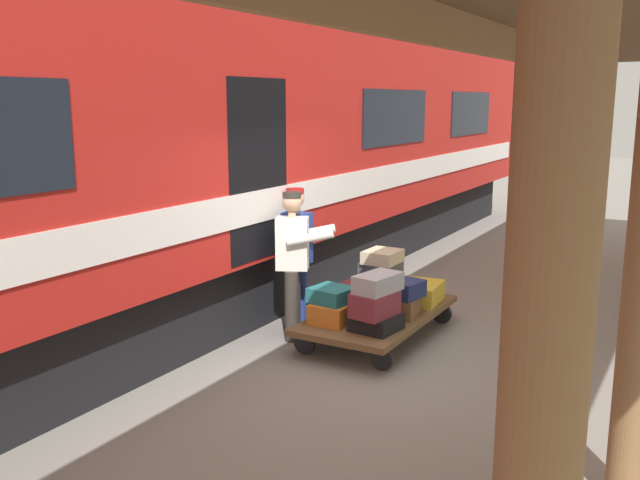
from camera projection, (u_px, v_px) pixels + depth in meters
ground_plane at (401, 366)px, 7.20m from camera, size 60.00×60.00×0.00m
train_car at (157, 155)px, 8.37m from camera, size 3.02×21.29×4.00m
luggage_cart at (378, 315)px, 8.01m from camera, size 1.17×2.19×0.32m
suitcase_tan_vintage at (380, 289)px, 8.63m from camera, size 0.50×0.48×0.18m
suitcase_black_hardshell at (376, 322)px, 7.35m from camera, size 0.50×0.50×0.17m
suitcase_brown_leather at (399, 306)px, 7.86m from camera, size 0.45×0.49×0.22m
suitcase_orange_carryall at (333, 313)px, 7.60m from camera, size 0.41×0.47×0.22m
suitcase_yellow_case at (419, 292)px, 8.37m from camera, size 0.54×0.64×0.23m
suitcase_maroon_trunk at (358, 296)px, 8.10m from camera, size 0.41×0.54×0.29m
suitcase_teal_softside at (332, 295)px, 7.61m from camera, size 0.47×0.46×0.16m
suitcase_burgundy_valise at (375, 304)px, 7.28m from camera, size 0.42×0.55×0.26m
suitcase_slate_roller at (381, 272)px, 8.58m from camera, size 0.45×0.52×0.25m
suitcase_navy_fabric at (401, 288)px, 7.83m from camera, size 0.50×0.46×0.19m
suitcase_cream_canvas at (383, 256)px, 8.52m from camera, size 0.40×0.46×0.16m
suitcase_gray_aluminum at (378, 283)px, 7.26m from camera, size 0.40×0.58×0.19m
porter_in_overalls at (294, 254)px, 8.22m from camera, size 0.67×0.43×1.70m
porter_by_door at (294, 260)px, 7.88m from camera, size 0.74×0.60×1.70m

